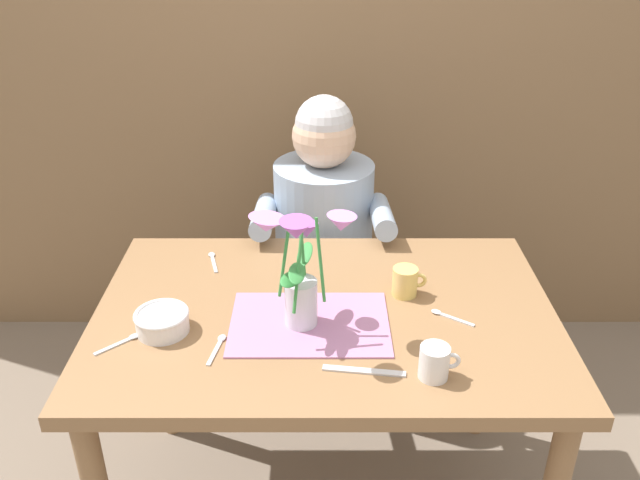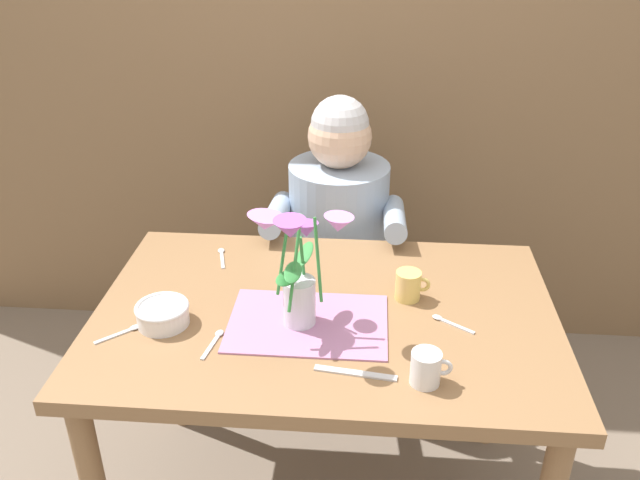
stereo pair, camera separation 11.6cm
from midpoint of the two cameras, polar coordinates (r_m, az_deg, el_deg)
The scene contains 13 objects.
wood_panel_backdrop at distance 2.53m, azimuth -0.87°, elevation 17.48°, with size 4.00×0.10×2.50m, color brown.
dining_table at distance 1.79m, azimuth -1.30°, elevation -8.65°, with size 1.20×0.80×0.74m.
seated_person at distance 2.35m, azimuth -1.02°, elevation -1.25°, with size 0.45×0.47×1.14m.
striped_placemat at distance 1.68m, azimuth -2.75°, elevation -7.24°, with size 0.40×0.28×0.01m, color #B275A3.
flower_vase at distance 1.57m, azimuth -3.72°, elevation -2.28°, with size 0.28×0.26×0.35m.
ceramic_bowl at distance 1.70m, azimuth -15.23°, elevation -6.76°, with size 0.14×0.14×0.06m.
dinner_knife at distance 1.53m, azimuth 1.76°, elevation -11.28°, with size 0.19×0.02×0.01m, color silver.
tea_cup at distance 1.78m, azimuth 5.70°, elevation -3.63°, with size 0.09×0.07×0.08m.
ceramic_mug at distance 1.51m, azimuth 7.83°, elevation -10.47°, with size 0.09×0.07×0.08m.
spoon_0 at distance 1.99m, azimuth -10.73°, elevation -1.63°, with size 0.05×0.12×0.01m.
spoon_1 at distance 1.73m, azimuth 9.04°, elevation -6.49°, with size 0.11×0.08×0.01m.
spoon_2 at distance 1.63m, azimuth -10.63°, elevation -8.88°, with size 0.04×0.12×0.01m.
spoon_3 at distance 1.70m, azimuth -18.26°, elevation -8.27°, with size 0.10×0.09×0.01m.
Camera 1 is at (-0.01, -1.44, 1.71)m, focal length 37.12 mm.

